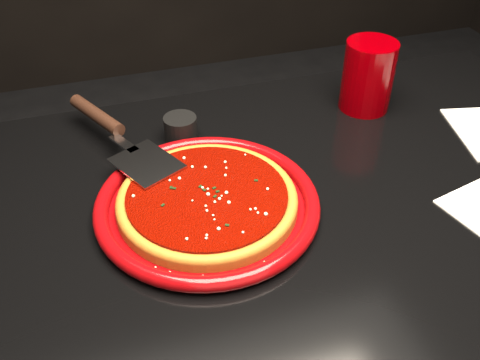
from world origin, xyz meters
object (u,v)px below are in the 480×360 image
at_px(plate, 207,204).
at_px(ramekin, 181,129).
at_px(cup, 368,76).
at_px(pizza_server, 120,134).

relative_size(plate, ramekin, 5.76).
height_order(cup, ramekin, cup).
bearing_deg(pizza_server, plate, -86.99).
bearing_deg(cup, pizza_server, -177.16).
xyz_separation_m(plate, ramekin, (0.00, 0.20, 0.01)).
xyz_separation_m(pizza_server, ramekin, (0.10, 0.02, -0.02)).
height_order(pizza_server, ramekin, pizza_server).
xyz_separation_m(pizza_server, cup, (0.46, 0.02, 0.02)).
height_order(plate, cup, cup).
relative_size(plate, cup, 2.53).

